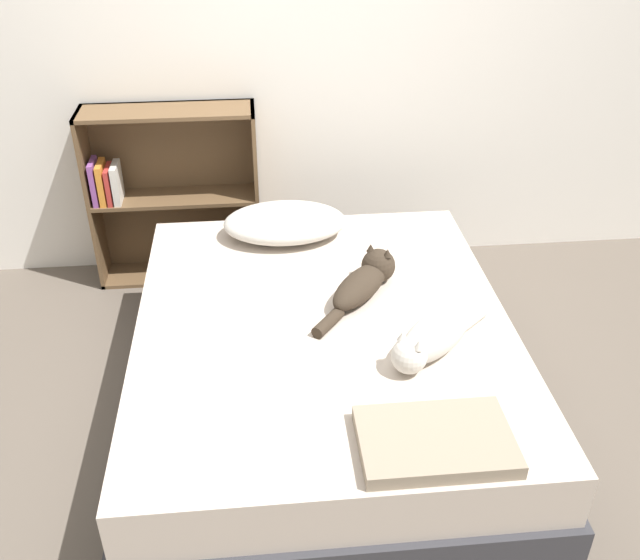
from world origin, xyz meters
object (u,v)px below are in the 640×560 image
(cat_dark, at_px, (365,280))
(bookshelf, at_px, (171,192))
(cat_light, at_px, (432,338))
(bed, at_px, (323,369))
(pillow, at_px, (285,222))

(cat_dark, bearing_deg, bookshelf, 77.01)
(bookshelf, bearing_deg, cat_light, -54.89)
(bed, relative_size, cat_light, 4.07)
(pillow, xyz_separation_m, cat_dark, (0.30, -0.52, -0.01))
(pillow, height_order, cat_dark, cat_dark)
(bed, relative_size, pillow, 3.20)
(cat_dark, height_order, bookshelf, bookshelf)
(bookshelf, bearing_deg, bed, -61.04)
(pillow, height_order, cat_light, cat_light)
(cat_dark, bearing_deg, pillow, 67.55)
(cat_light, xyz_separation_m, bookshelf, (-1.06, 1.50, -0.08))
(cat_light, distance_m, cat_dark, 0.47)
(bed, bearing_deg, bookshelf, 118.96)
(pillow, distance_m, cat_dark, 0.60)
(bed, xyz_separation_m, bookshelf, (-0.69, 1.25, 0.25))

